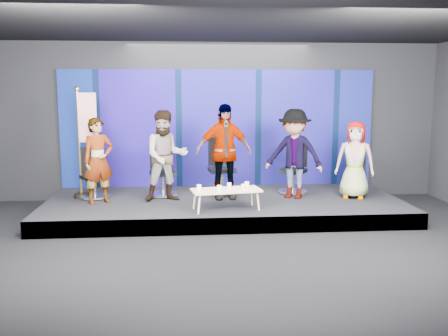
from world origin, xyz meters
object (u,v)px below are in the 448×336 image
Objects in this scene: panelist_e at (355,160)px; flag_stand at (85,140)px; chair_e at (355,178)px; mug_b at (219,188)px; coffee_table at (226,191)px; mug_e at (247,184)px; mug_d at (243,187)px; mug_a at (199,187)px; panelist_b at (166,156)px; mug_c at (229,185)px; chair_a at (93,182)px; chair_b at (163,178)px; panelist_c at (224,152)px; chair_c at (221,175)px; panelist_d at (294,154)px; chair_d at (294,176)px; panelist_a at (98,161)px.

flag_stand is (-5.36, 0.46, 0.40)m from panelist_e.
chair_e reaches higher than mug_b.
coffee_table is 0.43m from mug_e.
mug_d is at bearing -131.34° from chair_e.
coffee_table is 13.42× the size of mug_a.
mug_c is at bearing -41.91° from panelist_b.
chair_a reaches higher than mug_b.
flag_stand is at bearing 173.74° from chair_b.
chair_b is 0.49× the size of flag_stand.
mug_b is (-2.78, -0.93, -0.34)m from panelist_e.
panelist_b is 1.15m from panelist_c.
chair_a is 5.41m from chair_e.
mug_c is (0.20, 0.27, -0.00)m from mug_b.
mug_a is (-0.52, -1.51, 0.05)m from chair_c.
flag_stand is at bearing -156.82° from panelist_d.
chair_a is 0.57× the size of panelist_b.
panelist_b is at bearing -89.33° from chair_b.
flag_stand reaches higher than panelist_e.
panelist_d is 18.35× the size of mug_a.
panelist_b reaches higher than mug_a.
mug_a reaches higher than mug_c.
flag_stand is at bearing -162.60° from panelist_e.
panelist_e is at bearing -89.77° from chair_e.
chair_d is 2.09m from coffee_table.
chair_c is 0.65× the size of panelist_d.
chair_a is 1.06× the size of chair_e.
panelist_b reaches higher than mug_d.
panelist_c reaches higher than mug_a.
chair_e is at bearing 25.10° from mug_b.
chair_a is 4.07m from panelist_d.
mug_a is at bearing -176.46° from coffee_table.
panelist_b is 1.85× the size of chair_e.
chair_d is at bearing -0.71° from flag_stand.
chair_d is at bearing -27.40° from chair_a.
chair_d reaches higher than mug_c.
mug_e is at bearing -73.04° from panelist_c.
flag_stand is (-3.02, 1.25, 0.75)m from mug_d.
chair_e is 9.81× the size of mug_a.
mug_d is at bearing 1.57° from mug_a.
mug_b is 0.05× the size of flag_stand.
panelist_d reaches higher than panelist_a.
panelist_e is (5.22, -0.44, 0.44)m from chair_a.
mug_c is (-2.58, -0.66, -0.35)m from panelist_e.
mug_a is (-2.05, -1.42, 0.07)m from chair_d.
flag_stand is at bearing 142.26° from chair_a.
panelist_c is 20.13× the size of mug_c.
panelist_b is 17.67× the size of mug_b.
chair_a is 0.62× the size of panelist_a.
mug_d is (2.89, -1.23, 0.09)m from chair_a.
chair_e is at bearing 23.72° from coffee_table.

